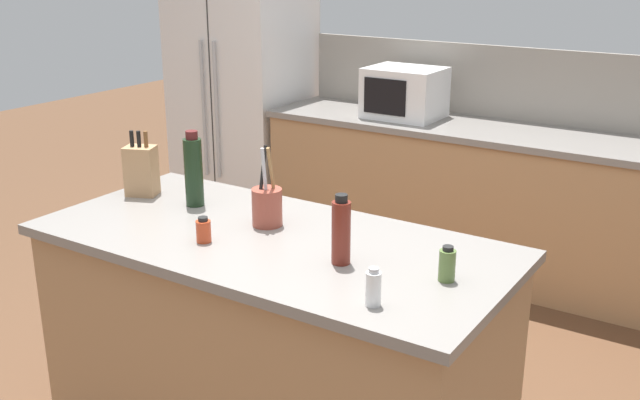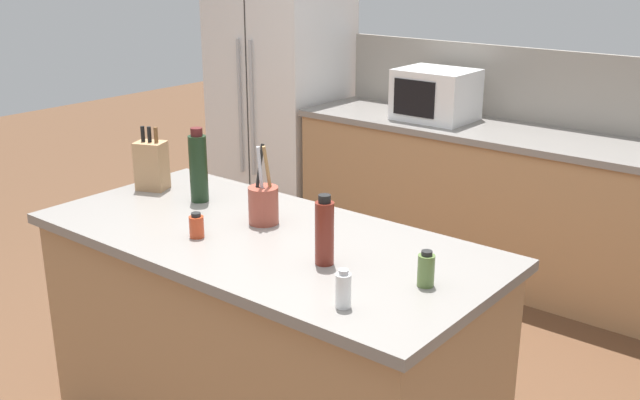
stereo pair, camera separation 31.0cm
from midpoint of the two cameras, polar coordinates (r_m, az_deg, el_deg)
back_counter_run at (r=4.71m, az=13.52°, el=-0.63°), size 3.44×0.66×0.94m
wall_backsplash at (r=4.83m, az=15.43°, el=8.27°), size 3.40×0.03×0.46m
kitchen_island at (r=3.06m, az=-6.59°, el=-11.07°), size 1.85×0.87×0.94m
refrigerator at (r=5.72m, az=-7.44°, el=7.43°), size 0.92×0.75×1.78m
microwave at (r=4.88m, az=4.64°, el=8.14°), size 0.47×0.39×0.32m
knife_block at (r=3.42m, az=-16.01°, el=2.17°), size 0.16×0.14×0.29m
utensil_crock at (r=2.95m, az=-7.07°, el=-0.46°), size 0.12×0.12×0.32m
wine_bottle at (r=3.22m, az=-12.35°, el=2.15°), size 0.08×0.08×0.32m
salt_shaker at (r=2.29m, az=0.21°, el=-6.80°), size 0.05×0.05×0.12m
vinegar_bottle at (r=2.56m, az=-1.84°, el=-2.46°), size 0.07×0.07×0.25m
spice_jar_paprika at (r=2.84m, az=-11.98°, el=-2.34°), size 0.06×0.06×0.10m
spice_jar_oregano at (r=2.46m, az=6.12°, el=-5.00°), size 0.06×0.06×0.12m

